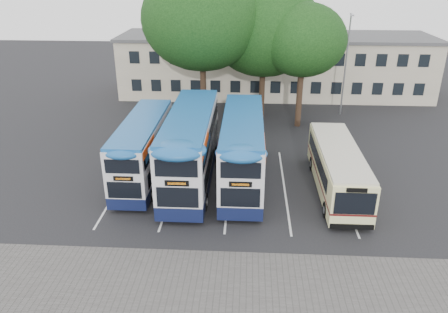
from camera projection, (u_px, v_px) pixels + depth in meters
name	position (u px, v px, depth m)	size (l,w,h in m)	color
ground	(295.00, 231.00, 23.15)	(120.00, 120.00, 0.00)	black
paving_strip	(259.00, 295.00, 18.69)	(40.00, 6.00, 0.01)	#595654
bay_lines	(229.00, 185.00, 27.90)	(14.12, 11.00, 0.01)	silver
depot_building	(274.00, 64.00, 46.48)	(32.40, 8.40, 6.20)	#ACA28A
lamp_post	(346.00, 60.00, 38.97)	(0.25, 1.05, 9.06)	gray
tree_left	(202.00, 19.00, 35.24)	(9.80, 9.80, 13.07)	black
tree_mid	(264.00, 28.00, 37.34)	(9.63, 9.63, 12.00)	black
tree_right	(303.00, 40.00, 35.18)	(6.97, 6.97, 10.31)	black
bus_dd_left	(143.00, 147.00, 28.14)	(2.31, 9.53, 3.97)	#10173B
bus_dd_mid	(191.00, 144.00, 27.55)	(2.69, 11.09, 4.62)	#10173B
bus_dd_right	(242.00, 147.00, 27.47)	(2.55, 10.51, 4.38)	#10173B
bus_single	(337.00, 166.00, 26.74)	(2.44, 9.58, 2.86)	#F2ECA1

